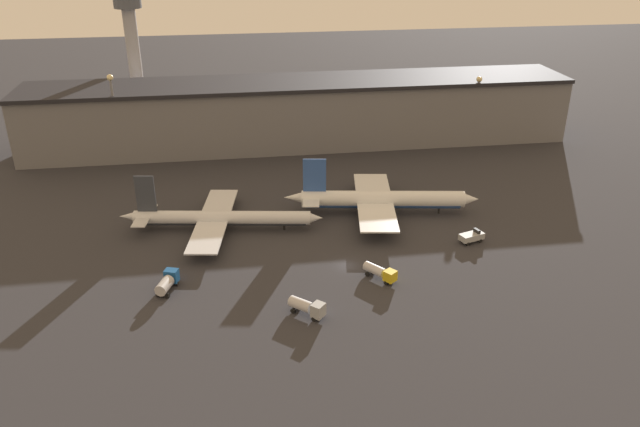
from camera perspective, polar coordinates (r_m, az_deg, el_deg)
ground at (r=132.69m, az=2.50°, el=-4.79°), size 600.00×600.00×0.00m
terminal_building at (r=202.08m, az=-1.79°, el=9.21°), size 171.27×24.32×20.71m
airplane_0 at (r=148.24m, az=-9.19°, el=-0.42°), size 47.72×34.95×13.53m
airplane_1 at (r=155.04m, az=5.55°, el=1.27°), size 48.28×35.78×14.27m
service_vehicle_0 at (r=126.91m, az=-13.80°, el=-6.13°), size 4.52×7.16×3.34m
service_vehicle_1 at (r=145.41m, az=13.70°, el=-2.06°), size 6.09×4.13×2.94m
service_vehicle_2 at (r=127.67m, az=5.51°, el=-5.34°), size 6.18×7.11×2.89m
service_vehicle_3 at (r=116.25m, az=-1.18°, el=-8.52°), size 6.83×6.50×3.25m
lamp_post_0 at (r=191.64m, az=-18.28°, el=9.08°), size 1.80×1.80×26.91m
lamp_post_1 at (r=204.69m, az=14.15°, el=9.88°), size 1.80×1.80×22.57m
control_tower at (r=227.29m, az=-16.73°, el=14.31°), size 9.00×9.00×46.73m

